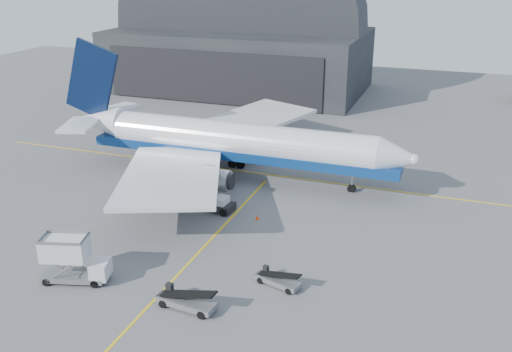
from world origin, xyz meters
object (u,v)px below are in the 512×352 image
at_px(pushback_tug, 218,205).
at_px(belt_loader_a, 186,301).
at_px(belt_loader_b, 278,280).
at_px(airliner, 227,141).
at_px(catering_truck, 72,260).

bearing_deg(pushback_tug, belt_loader_a, -68.84).
relative_size(belt_loader_a, belt_loader_b, 1.22).
relative_size(airliner, belt_loader_a, 8.93).
height_order(airliner, pushback_tug, airliner).
xyz_separation_m(catering_truck, belt_loader_b, (16.55, 5.28, -1.51)).
bearing_deg(catering_truck, belt_loader_a, -17.42).
height_order(airliner, catering_truck, airliner).
relative_size(airliner, pushback_tug, 11.79).
xyz_separation_m(catering_truck, belt_loader_a, (10.78, -0.32, -1.40)).
distance_m(catering_truck, belt_loader_a, 10.88).
height_order(airliner, belt_loader_b, airliner).
height_order(pushback_tug, belt_loader_b, pushback_tug).
height_order(catering_truck, belt_loader_a, catering_truck).
bearing_deg(airliner, catering_truck, -95.57).
height_order(airliner, belt_loader_a, airliner).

